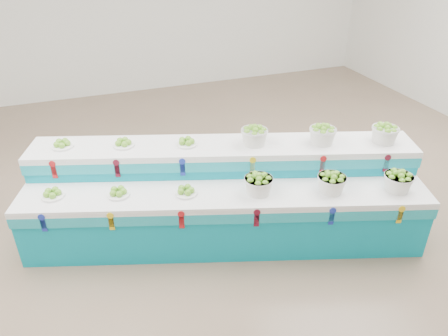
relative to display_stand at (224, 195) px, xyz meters
The scene contains 14 objects.
ground 0.58m from the display_stand, 48.92° to the left, with size 10.00×10.00×0.00m, color #765F4B.
display_stand is the anchor object (origin of this frame).
plate_lower_left 1.83m from the display_stand, behind, with size 0.24×0.24×0.09m, color white.
plate_lower_mid 1.18m from the display_stand, behind, with size 0.24×0.24×0.09m, color white.
plate_lower_right 0.56m from the display_stand, 164.59° to the right, with size 0.24×0.24×0.09m, color white.
basket_lower_left 0.55m from the display_stand, 55.70° to the right, with size 0.30×0.30×0.22m, color silver, non-canonical shape.
basket_lower_mid 1.20m from the display_stand, 31.60° to the right, with size 0.30×0.30×0.22m, color silver, non-canonical shape.
basket_lower_right 1.88m from the display_stand, 26.42° to the right, with size 0.30×0.30×0.22m, color silver, non-canonical shape.
plate_upper_left 1.90m from the display_stand, 153.39° to the left, with size 0.24×0.24×0.09m, color white.
plate_upper_mid 1.28m from the display_stand, 148.34° to the left, with size 0.24×0.24×0.09m, color white.
plate_upper_right 0.74m from the display_stand, 128.58° to the left, with size 0.24×0.24×0.09m, color white.
basket_upper_left 0.76m from the display_stand, 19.69° to the left, with size 0.30×0.30×0.22m, color silver, non-canonical shape.
basket_upper_mid 1.31m from the display_stand, ahead, with size 0.30×0.30×0.22m, color silver, non-canonical shape.
basket_upper_right 1.96m from the display_stand, ahead, with size 0.30×0.30×0.22m, color silver, non-canonical shape.
Camera 1 is at (-1.57, -3.97, 3.21)m, focal length 34.08 mm.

